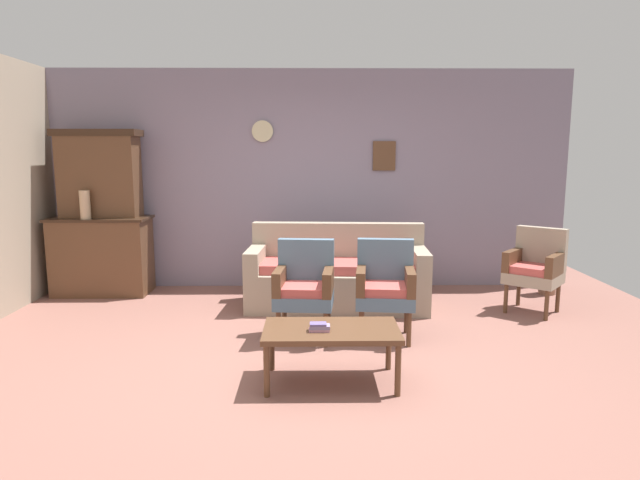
# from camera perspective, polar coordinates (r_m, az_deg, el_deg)

# --- Properties ---
(ground_plane) EXTENTS (7.68, 7.68, 0.00)m
(ground_plane) POSITION_cam_1_polar(r_m,az_deg,el_deg) (4.57, -0.91, -12.67)
(ground_plane) COLOR #84564C
(wall_back_with_decor) EXTENTS (6.40, 0.09, 2.70)m
(wall_back_with_decor) POSITION_cam_1_polar(r_m,az_deg,el_deg) (6.88, -0.88, 6.28)
(wall_back_with_decor) COLOR gray
(wall_back_with_decor) RESTS_ON ground
(side_cabinet) EXTENTS (1.16, 0.55, 0.93)m
(side_cabinet) POSITION_cam_1_polar(r_m,az_deg,el_deg) (7.08, -21.77, -1.51)
(side_cabinet) COLOR brown
(side_cabinet) RESTS_ON ground
(cabinet_upper_hutch) EXTENTS (0.99, 0.38, 1.03)m
(cabinet_upper_hutch) POSITION_cam_1_polar(r_m,az_deg,el_deg) (7.05, -22.01, 6.49)
(cabinet_upper_hutch) COLOR brown
(cabinet_upper_hutch) RESTS_ON side_cabinet
(vase_on_cabinet) EXTENTS (0.12, 0.12, 0.33)m
(vase_on_cabinet) POSITION_cam_1_polar(r_m,az_deg,el_deg) (6.87, -23.31, 3.39)
(vase_on_cabinet) COLOR tan
(vase_on_cabinet) RESTS_ON side_cabinet
(floral_couch) EXTENTS (1.99, 0.91, 0.90)m
(floral_couch) POSITION_cam_1_polar(r_m,az_deg,el_deg) (6.08, 1.81, -3.90)
(floral_couch) COLOR gray
(floral_couch) RESTS_ON ground
(armchair_by_doorway) EXTENTS (0.56, 0.53, 0.90)m
(armchair_by_doorway) POSITION_cam_1_polar(r_m,az_deg,el_deg) (5.01, -1.61, -4.70)
(armchair_by_doorway) COLOR slate
(armchair_by_doorway) RESTS_ON ground
(armchair_near_cabinet) EXTENTS (0.57, 0.54, 0.90)m
(armchair_near_cabinet) POSITION_cam_1_polar(r_m,az_deg,el_deg) (5.06, 6.81, -4.64)
(armchair_near_cabinet) COLOR slate
(armchair_near_cabinet) RESTS_ON ground
(wingback_chair_by_fireplace) EXTENTS (0.71, 0.71, 0.90)m
(wingback_chair_by_fireplace) POSITION_cam_1_polar(r_m,az_deg,el_deg) (6.25, 21.55, -2.55)
(wingback_chair_by_fireplace) COLOR gray
(wingback_chair_by_fireplace) RESTS_ON ground
(coffee_table) EXTENTS (1.00, 0.56, 0.42)m
(coffee_table) POSITION_cam_1_polar(r_m,az_deg,el_deg) (4.09, 1.19, -9.76)
(coffee_table) COLOR brown
(coffee_table) RESTS_ON ground
(book_stack_on_table) EXTENTS (0.15, 0.08, 0.06)m
(book_stack_on_table) POSITION_cam_1_polar(r_m,az_deg,el_deg) (4.00, -0.08, -9.08)
(book_stack_on_table) COLOR #C0819E
(book_stack_on_table) RESTS_ON coffee_table
(floor_vase_by_wall) EXTENTS (0.20, 0.20, 0.62)m
(floor_vase_by_wall) POSITION_cam_1_polar(r_m,az_deg,el_deg) (7.13, 22.71, -2.78)
(floor_vase_by_wall) COLOR brown
(floor_vase_by_wall) RESTS_ON ground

